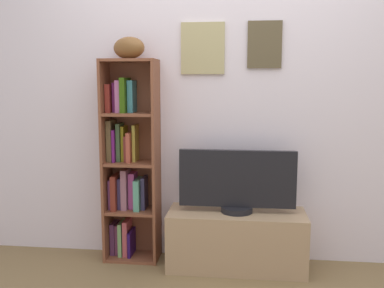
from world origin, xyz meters
The scene contains 5 objects.
back_wall centered at (0.00, 1.13, 1.30)m, with size 4.80×0.08×2.59m.
bookshelf centered at (-0.67, 1.01, 0.71)m, with size 0.39×0.24×1.47m.
football centered at (-0.64, 0.98, 1.55)m, with size 0.26×0.15×0.15m, color brown.
tv_stand centered at (0.13, 0.91, 0.20)m, with size 0.96×0.38×0.41m.
television centered at (0.13, 0.91, 0.63)m, with size 0.81×0.22×0.44m.
Camera 1 is at (0.16, -2.05, 1.32)m, focal length 40.62 mm.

